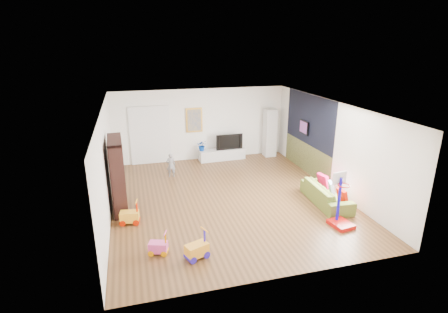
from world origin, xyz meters
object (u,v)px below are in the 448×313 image
object	(u,v)px
media_console	(222,154)
basketball_hoop	(344,201)
bookshelf	(118,175)
sofa	(326,194)

from	to	relation	value
media_console	basketball_hoop	distance (m)	5.94
bookshelf	basketball_hoop	xyz separation A→B (m)	(5.26, -2.42, -0.30)
media_console	bookshelf	size ratio (longest dim) A/B	0.90
media_console	sofa	xyz separation A→B (m)	(1.84, -4.47, 0.07)
media_console	sofa	bearing A→B (deg)	-70.56
media_console	bookshelf	xyz separation A→B (m)	(-3.74, -3.30, 0.78)
media_console	basketball_hoop	bearing A→B (deg)	-78.11
sofa	media_console	bearing A→B (deg)	25.42
bookshelf	basketball_hoop	bearing A→B (deg)	-26.91
bookshelf	sofa	size ratio (longest dim) A/B	1.05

